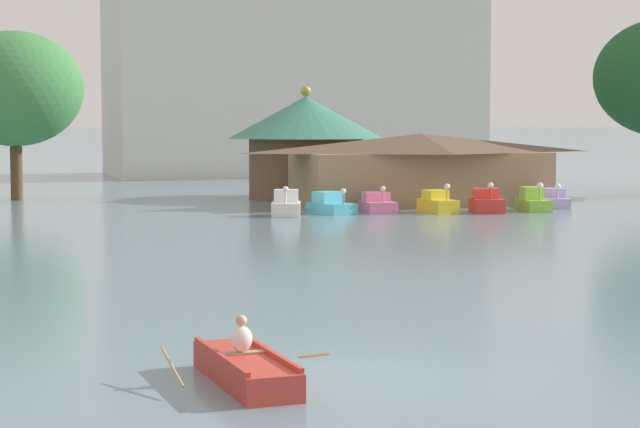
{
  "coord_description": "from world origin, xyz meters",
  "views": [
    {
      "loc": [
        -7.31,
        -21.39,
        5.08
      ],
      "look_at": [
        5.03,
        18.63,
        1.69
      ],
      "focal_mm": 64.16,
      "sensor_mm": 36.0,
      "label": 1
    }
  ],
  "objects_px": {
    "pedal_boat_pink": "(377,204)",
    "pedal_boat_lime": "(533,201)",
    "boathouse": "(421,168)",
    "rowboat_with_rower": "(246,368)",
    "pedal_boat_yellow": "(438,203)",
    "pedal_boat_red": "(487,203)",
    "green_roof_pavilion": "(306,139)",
    "pedal_boat_cyan": "(331,205)",
    "background_building_block": "(291,69)",
    "pedal_boat_lavender": "(554,200)",
    "shoreline_tree_mid": "(15,89)",
    "pedal_boat_white": "(286,205)"
  },
  "relations": [
    {
      "from": "pedal_boat_pink",
      "to": "pedal_boat_lime",
      "type": "distance_m",
      "value": 9.06
    },
    {
      "from": "pedal_boat_lime",
      "to": "boathouse",
      "type": "relative_size",
      "value": 0.18
    },
    {
      "from": "rowboat_with_rower",
      "to": "pedal_boat_yellow",
      "type": "relative_size",
      "value": 1.48
    },
    {
      "from": "pedal_boat_red",
      "to": "green_roof_pavilion",
      "type": "relative_size",
      "value": 0.25
    },
    {
      "from": "pedal_boat_yellow",
      "to": "pedal_boat_lime",
      "type": "relative_size",
      "value": 0.9
    },
    {
      "from": "pedal_boat_red",
      "to": "pedal_boat_cyan",
      "type": "bearing_deg",
      "value": -89.26
    },
    {
      "from": "pedal_boat_red",
      "to": "background_building_block",
      "type": "bearing_deg",
      "value": -169.83
    },
    {
      "from": "rowboat_with_rower",
      "to": "pedal_boat_yellow",
      "type": "height_order",
      "value": "pedal_boat_yellow"
    },
    {
      "from": "green_roof_pavilion",
      "to": "background_building_block",
      "type": "bearing_deg",
      "value": 75.84
    },
    {
      "from": "pedal_boat_pink",
      "to": "green_roof_pavilion",
      "type": "height_order",
      "value": "green_roof_pavilion"
    },
    {
      "from": "pedal_boat_yellow",
      "to": "background_building_block",
      "type": "bearing_deg",
      "value": 167.33
    },
    {
      "from": "rowboat_with_rower",
      "to": "pedal_boat_pink",
      "type": "distance_m",
      "value": 42.25
    },
    {
      "from": "pedal_boat_lime",
      "to": "boathouse",
      "type": "distance_m",
      "value": 7.97
    },
    {
      "from": "pedal_boat_cyan",
      "to": "boathouse",
      "type": "bearing_deg",
      "value": 106.58
    },
    {
      "from": "pedal_boat_pink",
      "to": "pedal_boat_red",
      "type": "distance_m",
      "value": 6.13
    },
    {
      "from": "pedal_boat_lavender",
      "to": "green_roof_pavilion",
      "type": "bearing_deg",
      "value": -117.55
    },
    {
      "from": "pedal_boat_yellow",
      "to": "pedal_boat_red",
      "type": "height_order",
      "value": "pedal_boat_red"
    },
    {
      "from": "pedal_boat_lavender",
      "to": "green_roof_pavilion",
      "type": "height_order",
      "value": "green_roof_pavilion"
    },
    {
      "from": "green_roof_pavilion",
      "to": "pedal_boat_yellow",
      "type": "bearing_deg",
      "value": -75.92
    },
    {
      "from": "pedal_boat_yellow",
      "to": "pedal_boat_pink",
      "type": "bearing_deg",
      "value": -116.82
    },
    {
      "from": "pedal_boat_lavender",
      "to": "background_building_block",
      "type": "relative_size",
      "value": 0.09
    },
    {
      "from": "pedal_boat_lime",
      "to": "shoreline_tree_mid",
      "type": "xyz_separation_m",
      "value": [
        -27.83,
        17.79,
        6.63
      ]
    },
    {
      "from": "rowboat_with_rower",
      "to": "pedal_boat_lime",
      "type": "xyz_separation_m",
      "value": [
        25.76,
        37.26,
        0.24
      ]
    },
    {
      "from": "background_building_block",
      "to": "rowboat_with_rower",
      "type": "bearing_deg",
      "value": -106.3
    },
    {
      "from": "pedal_boat_red",
      "to": "pedal_boat_lavender",
      "type": "distance_m",
      "value": 5.96
    },
    {
      "from": "pedal_boat_yellow",
      "to": "pedal_boat_red",
      "type": "bearing_deg",
      "value": 68.16
    },
    {
      "from": "shoreline_tree_mid",
      "to": "background_building_block",
      "type": "bearing_deg",
      "value": 48.45
    },
    {
      "from": "pedal_boat_cyan",
      "to": "background_building_block",
      "type": "bearing_deg",
      "value": 149.26
    },
    {
      "from": "rowboat_with_rower",
      "to": "boathouse",
      "type": "relative_size",
      "value": 0.24
    },
    {
      "from": "boathouse",
      "to": "background_building_block",
      "type": "relative_size",
      "value": 0.46
    },
    {
      "from": "pedal_boat_pink",
      "to": "pedal_boat_lime",
      "type": "relative_size",
      "value": 0.95
    },
    {
      "from": "pedal_boat_pink",
      "to": "shoreline_tree_mid",
      "type": "height_order",
      "value": "shoreline_tree_mid"
    },
    {
      "from": "shoreline_tree_mid",
      "to": "background_building_block",
      "type": "xyz_separation_m",
      "value": [
        27.11,
        30.59,
        3.0
      ]
    },
    {
      "from": "background_building_block",
      "to": "pedal_boat_lavender",
      "type": "bearing_deg",
      "value": -86.17
    },
    {
      "from": "pedal_boat_white",
      "to": "green_roof_pavilion",
      "type": "bearing_deg",
      "value": 176.38
    },
    {
      "from": "rowboat_with_rower",
      "to": "pedal_boat_pink",
      "type": "xyz_separation_m",
      "value": [
        16.83,
        38.76,
        0.16
      ]
    },
    {
      "from": "pedal_boat_white",
      "to": "boathouse",
      "type": "bearing_deg",
      "value": 136.56
    },
    {
      "from": "pedal_boat_white",
      "to": "pedal_boat_lavender",
      "type": "relative_size",
      "value": 0.8
    },
    {
      "from": "pedal_boat_lavender",
      "to": "background_building_block",
      "type": "height_order",
      "value": "background_building_block"
    },
    {
      "from": "pedal_boat_lime",
      "to": "shoreline_tree_mid",
      "type": "height_order",
      "value": "shoreline_tree_mid"
    },
    {
      "from": "pedal_boat_pink",
      "to": "pedal_boat_lavender",
      "type": "distance_m",
      "value": 11.33
    },
    {
      "from": "pedal_boat_lavender",
      "to": "shoreline_tree_mid",
      "type": "relative_size",
      "value": 0.29
    },
    {
      "from": "pedal_boat_white",
      "to": "pedal_boat_red",
      "type": "bearing_deg",
      "value": 101.4
    },
    {
      "from": "rowboat_with_rower",
      "to": "boathouse",
      "type": "bearing_deg",
      "value": 150.33
    },
    {
      "from": "pedal_boat_lime",
      "to": "pedal_boat_pink",
      "type": "bearing_deg",
      "value": -90.05
    },
    {
      "from": "rowboat_with_rower",
      "to": "pedal_boat_lavender",
      "type": "xyz_separation_m",
      "value": [
        28.15,
        39.19,
        0.15
      ]
    },
    {
      "from": "pedal_boat_lavender",
      "to": "boathouse",
      "type": "relative_size",
      "value": 0.2
    },
    {
      "from": "pedal_boat_white",
      "to": "pedal_boat_red",
      "type": "relative_size",
      "value": 1.0
    },
    {
      "from": "boathouse",
      "to": "green_roof_pavilion",
      "type": "xyz_separation_m",
      "value": [
        -5.0,
        7.93,
        1.63
      ]
    },
    {
      "from": "pedal_boat_white",
      "to": "shoreline_tree_mid",
      "type": "relative_size",
      "value": 0.24
    }
  ]
}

